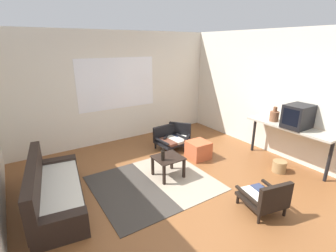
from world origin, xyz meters
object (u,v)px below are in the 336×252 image
object	(u,v)px
coffee_table	(168,161)
ottoman_orange	(198,150)
crt_television	(298,116)
glass_bottle	(163,155)
couch	(53,192)
console_shelf	(289,130)
armchair_corner	(178,136)
armchair_by_window	(169,139)
armchair_striped_foreground	(265,198)
wicker_basket	(279,166)
clay_vase	(274,116)

from	to	relation	value
coffee_table	ottoman_orange	world-z (taller)	coffee_table
crt_television	glass_bottle	world-z (taller)	crt_television
crt_television	couch	bearing A→B (deg)	163.39
couch	console_shelf	bearing A→B (deg)	-15.06
armchair_corner	glass_bottle	xyz separation A→B (m)	(-1.15, -1.14, 0.25)
armchair_corner	armchair_by_window	bearing A→B (deg)	179.21
coffee_table	armchair_corner	size ratio (longest dim) A/B	0.68
armchair_by_window	armchair_corner	distance (m)	0.28
armchair_striped_foreground	wicker_basket	world-z (taller)	armchair_striped_foreground
glass_bottle	armchair_by_window	bearing A→B (deg)	52.69
couch	coffee_table	xyz separation A→B (m)	(1.95, -0.25, 0.08)
armchair_by_window	console_shelf	xyz separation A→B (m)	(1.59, -1.99, 0.52)
armchair_corner	console_shelf	bearing A→B (deg)	-56.60
armchair_by_window	ottoman_orange	size ratio (longest dim) A/B	1.47
armchair_by_window	console_shelf	world-z (taller)	console_shelf
wicker_basket	crt_television	bearing A→B (deg)	2.76
glass_bottle	wicker_basket	distance (m)	2.33
couch	armchair_corner	distance (m)	3.08
couch	console_shelf	world-z (taller)	console_shelf
ottoman_orange	wicker_basket	world-z (taller)	ottoman_orange
glass_bottle	crt_television	bearing A→B (deg)	-21.54
clay_vase	armchair_striped_foreground	bearing A→B (deg)	-146.46
clay_vase	wicker_basket	size ratio (longest dim) A/B	1.18
coffee_table	armchair_striped_foreground	world-z (taller)	armchair_striped_foreground
armchair_by_window	crt_television	size ratio (longest dim) A/B	1.25
armchair_by_window	glass_bottle	distance (m)	1.47
couch	armchair_corner	bearing A→B (deg)	15.86
coffee_table	console_shelf	bearing A→B (deg)	-21.13
coffee_table	couch	bearing A→B (deg)	172.60
couch	armchair_corner	size ratio (longest dim) A/B	2.61
couch	glass_bottle	size ratio (longest dim) A/B	8.18
wicker_basket	armchair_corner	bearing A→B (deg)	113.33
coffee_table	armchair_by_window	distance (m)	1.32
armchair_corner	wicker_basket	world-z (taller)	armchair_corner
ottoman_orange	console_shelf	size ratio (longest dim) A/B	0.25
crt_television	wicker_basket	world-z (taller)	crt_television
couch	armchair_by_window	bearing A→B (deg)	17.48
armchair_by_window	wicker_basket	distance (m)	2.45
armchair_corner	ottoman_orange	xyz separation A→B (m)	(-0.02, -0.79, -0.06)
coffee_table	armchair_by_window	world-z (taller)	armchair_by_window
console_shelf	crt_television	world-z (taller)	crt_television
armchair_corner	console_shelf	world-z (taller)	console_shelf
couch	wicker_basket	xyz separation A→B (m)	(3.88, -1.29, -0.12)
armchair_by_window	console_shelf	distance (m)	2.60
ottoman_orange	glass_bottle	xyz separation A→B (m)	(-1.13, -0.36, 0.31)
armchair_by_window	crt_television	xyz separation A→B (m)	(1.59, -2.12, 0.83)
couch	console_shelf	xyz separation A→B (m)	(4.27, -1.15, 0.53)
ottoman_orange	glass_bottle	world-z (taller)	glass_bottle
armchair_striped_foreground	ottoman_orange	distance (m)	1.99
armchair_corner	clay_vase	world-z (taller)	clay_vase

